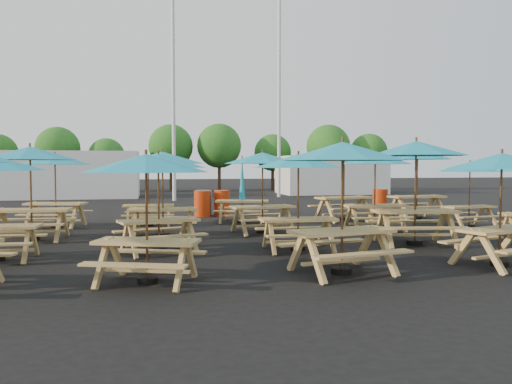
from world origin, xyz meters
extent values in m
plane|color=black|center=(0.00, 0.00, 0.00)|extent=(120.00, 120.00, 0.00)
cube|color=tan|center=(-6.32, -2.37, 0.42)|extent=(1.68, 0.27, 0.04)
cube|color=tan|center=(-6.27, -0.17, 0.79)|extent=(1.96, 0.87, 0.06)
cube|color=tan|center=(-6.32, -0.87, 0.48)|extent=(1.93, 0.39, 0.04)
cube|color=tan|center=(-6.23, 0.53, 0.48)|extent=(1.93, 0.39, 0.04)
cylinder|color=black|center=(-6.27, -0.17, 0.05)|extent=(0.38, 0.38, 0.11)
cylinder|color=brown|center=(-6.27, -0.17, 1.22)|extent=(0.05, 0.05, 2.44)
cone|color=teal|center=(-6.27, -0.17, 2.25)|extent=(2.48, 2.48, 0.34)
cube|color=tan|center=(-6.18, 2.66, 0.74)|extent=(1.92, 1.10, 0.06)
cube|color=tan|center=(-6.33, 2.02, 0.45)|extent=(1.81, 0.66, 0.04)
cube|color=tan|center=(-6.02, 3.30, 0.45)|extent=(1.81, 0.66, 0.04)
cylinder|color=black|center=(-6.18, 2.66, 0.05)|extent=(0.36, 0.36, 0.10)
cylinder|color=brown|center=(-6.18, 2.66, 1.15)|extent=(0.04, 0.04, 2.31)
cone|color=teal|center=(-6.18, 2.66, 2.13)|extent=(2.65, 2.65, 0.32)
cube|color=tan|center=(-3.32, -5.59, 0.69)|extent=(1.79, 1.18, 0.06)
cube|color=tan|center=(-3.52, -6.17, 0.42)|extent=(1.65, 0.78, 0.04)
cube|color=tan|center=(-3.11, -5.02, 0.42)|extent=(1.65, 0.78, 0.04)
cylinder|color=black|center=(-3.32, -5.59, 0.05)|extent=(0.33, 0.33, 0.09)
cylinder|color=brown|center=(-3.32, -5.59, 1.07)|extent=(0.04, 0.04, 2.14)
cone|color=teal|center=(-3.32, -5.59, 1.97)|extent=(2.61, 2.61, 0.30)
cube|color=tan|center=(-3.08, -2.65, 0.71)|extent=(1.85, 1.15, 0.06)
cube|color=tan|center=(-2.89, -3.26, 0.43)|extent=(1.72, 0.74, 0.04)
cube|color=tan|center=(-3.27, -2.05, 0.43)|extent=(1.72, 0.74, 0.04)
cylinder|color=black|center=(-3.08, -2.65, 0.05)|extent=(0.35, 0.35, 0.10)
cylinder|color=brown|center=(-3.08, -2.65, 1.11)|extent=(0.04, 0.04, 2.21)
cone|color=teal|center=(-3.08, -2.65, 2.04)|extent=(2.64, 2.64, 0.31)
cube|color=tan|center=(-2.94, -0.19, 0.75)|extent=(1.88, 0.86, 0.06)
cube|color=tan|center=(-2.99, -0.85, 0.46)|extent=(1.84, 0.41, 0.04)
cube|color=tan|center=(-2.88, 0.48, 0.46)|extent=(1.84, 0.41, 0.04)
cylinder|color=black|center=(-2.94, -0.19, 0.05)|extent=(0.36, 0.36, 0.10)
cylinder|color=brown|center=(-2.94, -0.19, 1.17)|extent=(0.04, 0.04, 2.33)
cone|color=teal|center=(-2.94, -0.19, 2.15)|extent=(2.41, 2.41, 0.32)
cube|color=tan|center=(-3.33, 2.37, 0.66)|extent=(1.63, 0.68, 0.05)
cube|color=tan|center=(-3.35, 1.78, 0.40)|extent=(1.61, 0.28, 0.04)
cube|color=tan|center=(-3.31, 2.96, 0.40)|extent=(1.61, 0.28, 0.04)
cylinder|color=black|center=(-3.33, 2.37, 0.04)|extent=(0.32, 0.32, 0.09)
cylinder|color=brown|center=(-3.33, 2.37, 1.03)|extent=(0.04, 0.04, 2.05)
cone|color=teal|center=(-3.33, 2.37, 1.89)|extent=(2.02, 2.02, 0.29)
cube|color=tan|center=(0.08, -5.57, 0.76)|extent=(1.96, 1.06, 0.06)
cube|color=tan|center=(0.20, -6.24, 0.46)|extent=(1.87, 0.60, 0.04)
cube|color=tan|center=(-0.05, -4.91, 0.46)|extent=(1.87, 0.60, 0.04)
cylinder|color=black|center=(0.08, -5.57, 0.05)|extent=(0.37, 0.37, 0.10)
cylinder|color=brown|center=(0.08, -5.57, 1.19)|extent=(0.05, 0.05, 2.37)
cone|color=teal|center=(0.08, -5.57, 2.18)|extent=(2.65, 2.65, 0.33)
cube|color=tan|center=(0.02, -3.06, 0.71)|extent=(1.75, 0.72, 0.06)
cube|color=tan|center=(0.00, -3.69, 0.43)|extent=(1.73, 0.29, 0.04)
cube|color=tan|center=(0.04, -2.43, 0.43)|extent=(1.73, 0.29, 0.04)
cylinder|color=black|center=(0.02, -3.06, 0.05)|extent=(0.35, 0.35, 0.10)
cylinder|color=brown|center=(0.02, -3.06, 1.10)|extent=(0.04, 0.04, 2.21)
cone|color=teal|center=(0.02, -3.06, 2.04)|extent=(2.16, 2.16, 0.31)
cube|color=tan|center=(-0.12, 0.03, 0.75)|extent=(1.91, 0.98, 0.06)
cube|color=tan|center=(-0.02, -0.64, 0.46)|extent=(1.84, 0.53, 0.04)
cube|color=tan|center=(-0.22, 0.69, 0.46)|extent=(1.84, 0.53, 0.04)
cylinder|color=black|center=(-0.12, 0.03, 0.05)|extent=(0.37, 0.37, 0.10)
cylinder|color=brown|center=(-0.12, 0.03, 1.17)|extent=(0.04, 0.04, 2.33)
cone|color=teal|center=(-0.12, 0.03, 2.15)|extent=(2.54, 2.54, 0.32)
cube|color=tan|center=(-0.22, 2.76, 0.73)|extent=(1.89, 1.12, 0.06)
cube|color=tan|center=(-0.38, 2.13, 0.44)|extent=(1.78, 0.69, 0.04)
cube|color=tan|center=(-0.05, 3.39, 0.44)|extent=(1.78, 0.69, 0.04)
cylinder|color=black|center=(-0.22, 2.76, 0.05)|extent=(0.35, 0.35, 0.10)
cylinder|color=brown|center=(-0.22, 2.76, 1.13)|extent=(0.04, 0.04, 2.27)
cone|color=teal|center=(-0.22, 2.76, 1.53)|extent=(0.22, 0.22, 1.48)
cube|color=tan|center=(3.30, -5.55, 0.70)|extent=(1.83, 1.13, 0.06)
cube|color=tan|center=(3.12, -4.95, 0.43)|extent=(1.71, 0.72, 0.04)
cylinder|color=black|center=(3.30, -5.55, 0.05)|extent=(0.34, 0.34, 0.10)
cylinder|color=brown|center=(3.30, -5.55, 1.10)|extent=(0.04, 0.04, 2.19)
cone|color=teal|center=(3.30, -5.55, 2.02)|extent=(2.60, 2.60, 0.30)
cube|color=tan|center=(3.05, -2.85, 0.82)|extent=(2.10, 1.09, 0.07)
cube|color=tan|center=(2.93, -3.57, 0.50)|extent=(2.01, 0.60, 0.04)
cube|color=tan|center=(3.17, -2.13, 0.50)|extent=(2.01, 0.60, 0.04)
cylinder|color=black|center=(3.05, -2.85, 0.06)|extent=(0.40, 0.40, 0.11)
cylinder|color=brown|center=(3.05, -2.85, 1.27)|extent=(0.05, 0.05, 2.55)
cone|color=teal|center=(3.05, -2.85, 2.35)|extent=(2.80, 2.80, 0.35)
cube|color=tan|center=(3.23, -0.21, 0.75)|extent=(1.85, 0.81, 0.06)
cube|color=tan|center=(3.20, -0.88, 0.45)|extent=(1.83, 0.35, 0.04)
cube|color=tan|center=(3.27, 0.45, 0.45)|extent=(1.83, 0.35, 0.04)
cylinder|color=black|center=(3.23, -0.21, 0.05)|extent=(0.36, 0.36, 0.10)
cylinder|color=brown|center=(3.23, -0.21, 1.16)|extent=(0.04, 0.04, 2.32)
cone|color=teal|center=(3.23, -0.21, 2.14)|extent=(2.34, 2.34, 0.32)
cube|color=tan|center=(3.38, 2.58, 0.81)|extent=(2.08, 1.14, 0.07)
cube|color=tan|center=(3.53, 1.87, 0.49)|extent=(1.98, 0.66, 0.04)
cube|color=tan|center=(3.24, 3.28, 0.49)|extent=(1.98, 0.66, 0.04)
cylinder|color=black|center=(3.38, 2.58, 0.05)|extent=(0.39, 0.39, 0.11)
cylinder|color=brown|center=(3.38, 2.58, 1.25)|extent=(0.05, 0.05, 2.51)
cone|color=teal|center=(3.38, 2.58, 2.31)|extent=(2.83, 2.83, 0.35)
cube|color=tan|center=(6.41, -0.16, 0.66)|extent=(1.66, 0.77, 0.05)
cube|color=tan|center=(6.47, -0.75, 0.40)|extent=(1.62, 0.37, 0.04)
cube|color=tan|center=(6.36, 0.42, 0.40)|extent=(1.62, 0.37, 0.04)
cylinder|color=black|center=(6.41, -0.16, 0.04)|extent=(0.32, 0.32, 0.09)
cylinder|color=brown|center=(6.41, -0.16, 1.02)|extent=(0.04, 0.04, 2.05)
cone|color=teal|center=(6.41, -0.16, 1.89)|extent=(2.13, 2.13, 0.29)
cube|color=tan|center=(6.15, 2.49, 0.82)|extent=(2.03, 0.89, 0.07)
cube|color=tan|center=(6.19, 1.76, 0.50)|extent=(2.00, 0.40, 0.04)
cube|color=tan|center=(6.10, 3.21, 0.50)|extent=(2.00, 0.40, 0.04)
cylinder|color=black|center=(6.15, 2.49, 0.06)|extent=(0.40, 0.40, 0.11)
cylinder|color=brown|center=(6.15, 2.49, 1.27)|extent=(0.05, 0.05, 2.54)
cone|color=teal|center=(6.15, 2.49, 2.34)|extent=(2.56, 2.56, 0.35)
cylinder|color=red|center=(-1.36, 4.99, 0.49)|extent=(0.61, 0.61, 0.98)
cylinder|color=gray|center=(-1.26, 5.40, 0.49)|extent=(0.61, 0.61, 0.98)
cylinder|color=red|center=(-0.57, 5.22, 0.49)|extent=(0.61, 0.61, 0.98)
cylinder|color=red|center=(5.88, 4.89, 0.49)|extent=(0.61, 0.61, 0.98)
cylinder|color=silver|center=(-2.00, 14.00, 6.00)|extent=(0.20, 0.20, 12.00)
cylinder|color=silver|center=(4.50, 16.00, 6.00)|extent=(0.20, 0.20, 12.00)
cube|color=silver|center=(-8.00, 18.00, 1.40)|extent=(8.00, 4.00, 2.80)
cube|color=silver|center=(9.00, 19.00, 1.30)|extent=(7.00, 4.00, 2.60)
cylinder|color=#382314|center=(-9.74, 23.90, 1.07)|extent=(0.24, 0.24, 2.14)
sphere|color=#1E5919|center=(-9.74, 23.90, 3.16)|extent=(3.11, 3.11, 3.11)
cylinder|color=#382314|center=(-6.39, 23.65, 0.89)|extent=(0.24, 0.24, 1.78)
sphere|color=#1E5919|center=(-6.39, 23.65, 2.63)|extent=(2.59, 2.59, 2.59)
cylinder|color=#382314|center=(-1.75, 24.72, 1.16)|extent=(0.24, 0.24, 2.31)
sphere|color=#1E5919|center=(-1.75, 24.72, 3.41)|extent=(3.36, 3.36, 3.36)
cylinder|color=#382314|center=(1.90, 24.26, 1.17)|extent=(0.24, 0.24, 2.35)
sphere|color=#1E5919|center=(1.90, 24.26, 3.47)|extent=(3.41, 3.41, 3.41)
cylinder|color=#382314|center=(6.22, 24.67, 1.01)|extent=(0.24, 0.24, 2.02)
sphere|color=#1E5919|center=(6.22, 24.67, 2.98)|extent=(2.94, 2.94, 2.94)
cylinder|color=#382314|center=(10.23, 22.90, 1.16)|extent=(0.24, 0.24, 2.32)
sphere|color=#1E5919|center=(10.23, 22.90, 3.43)|extent=(3.38, 3.38, 3.38)
cylinder|color=#382314|center=(13.63, 22.92, 1.02)|extent=(0.24, 0.24, 2.03)
sphere|color=#1E5919|center=(13.63, 22.92, 3.00)|extent=(2.95, 2.95, 2.95)
camera|label=1|loc=(-3.24, -13.88, 1.92)|focal=35.00mm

